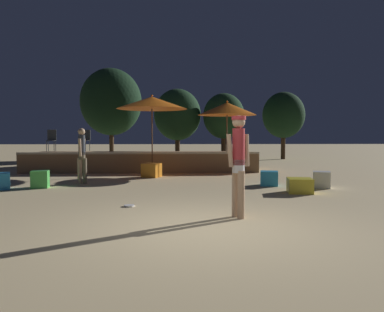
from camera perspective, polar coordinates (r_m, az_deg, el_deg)
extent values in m
plane|color=#D1B784|center=(6.15, 1.99, -10.88)|extent=(120.00, 120.00, 0.00)
cube|color=olive|center=(16.31, -7.52, -0.81)|extent=(9.53, 2.84, 0.76)
cube|color=#CCB793|center=(14.92, -7.98, 0.43)|extent=(9.53, 0.12, 0.08)
cylinder|color=brown|center=(14.82, -6.09, 2.24)|extent=(0.05, 0.05, 2.54)
cone|color=orange|center=(14.88, -6.12, 8.07)|extent=(2.76, 2.76, 0.48)
sphere|color=orange|center=(14.90, -6.13, 9.14)|extent=(0.08, 0.08, 0.08)
cylinder|color=brown|center=(15.09, 5.34, 1.84)|extent=(0.05, 0.05, 2.31)
cone|color=orange|center=(15.13, 5.37, 7.18)|extent=(2.34, 2.34, 0.50)
sphere|color=orange|center=(15.15, 5.37, 8.28)|extent=(0.08, 0.08, 0.08)
cube|color=orange|center=(13.50, -6.19, -2.18)|extent=(0.75, 0.75, 0.49)
cube|color=#2D9EDB|center=(11.42, 11.67, -3.36)|extent=(0.61, 0.61, 0.43)
cube|color=yellow|center=(10.15, 16.11, -4.35)|extent=(0.71, 0.71, 0.38)
cube|color=white|center=(11.33, 19.14, -3.42)|extent=(0.60, 0.60, 0.47)
cube|color=#4CC651|center=(11.54, -22.13, -3.29)|extent=(0.52, 0.52, 0.49)
cylinder|color=tan|center=(6.93, 6.64, -5.68)|extent=(0.13, 0.13, 0.86)
cylinder|color=tan|center=(6.78, 7.48, -5.88)|extent=(0.13, 0.13, 0.86)
cylinder|color=white|center=(6.80, 7.09, -1.53)|extent=(0.22, 0.22, 0.24)
cylinder|color=#B22D33|center=(6.78, 7.10, 1.42)|extent=(0.22, 0.22, 0.66)
cylinder|color=tan|center=(6.68, 5.81, 0.82)|extent=(0.16, 0.13, 0.59)
cylinder|color=tan|center=(6.88, 8.35, 0.87)|extent=(0.12, 0.11, 0.59)
sphere|color=tan|center=(6.78, 7.13, 5.19)|extent=(0.23, 0.23, 0.23)
cylinder|color=#B22D33|center=(6.78, 7.13, 5.78)|extent=(0.26, 0.26, 0.07)
cylinder|color=tan|center=(12.09, -16.77, -2.19)|extent=(0.13, 0.13, 0.79)
cylinder|color=#72664C|center=(12.04, -16.02, -2.21)|extent=(0.13, 0.13, 0.79)
cylinder|color=#72664C|center=(12.03, -16.43, 0.06)|extent=(0.20, 0.20, 0.24)
cylinder|color=#333842|center=(12.02, -16.46, 1.61)|extent=(0.20, 0.20, 0.61)
cylinder|color=tan|center=(11.86, -16.72, 1.25)|extent=(0.09, 0.13, 0.55)
cylinder|color=tan|center=(12.18, -16.20, 1.30)|extent=(0.10, 0.21, 0.54)
sphere|color=tan|center=(12.02, -16.49, 3.57)|extent=(0.22, 0.22, 0.22)
cylinder|color=#2D3338|center=(16.46, -16.78, 1.50)|extent=(0.02, 0.02, 0.45)
cylinder|color=#2D3338|center=(16.29, -15.92, 1.50)|extent=(0.02, 0.02, 0.45)
cylinder|color=#2D3338|center=(16.71, -16.18, 1.53)|extent=(0.02, 0.02, 0.45)
cylinder|color=#2D3338|center=(16.54, -15.33, 1.53)|extent=(0.02, 0.02, 0.45)
cylinder|color=#2D3338|center=(16.50, -16.06, 2.30)|extent=(0.40, 0.40, 0.02)
cube|color=#2D3338|center=(16.64, -15.74, 3.08)|extent=(0.35, 0.16, 0.45)
cylinder|color=#2D3338|center=(16.46, -21.30, 1.42)|extent=(0.02, 0.02, 0.45)
cylinder|color=#2D3338|center=(16.39, -20.28, 1.44)|extent=(0.02, 0.02, 0.45)
cylinder|color=#2D3338|center=(16.75, -21.05, 1.45)|extent=(0.02, 0.02, 0.45)
cylinder|color=#2D3338|center=(16.68, -20.05, 1.47)|extent=(0.02, 0.02, 0.45)
cylinder|color=#2D3338|center=(16.56, -20.69, 2.22)|extent=(0.40, 0.40, 0.02)
cube|color=#2D3338|center=(16.73, -20.57, 3.00)|extent=(0.36, 0.06, 0.45)
cylinder|color=white|center=(8.03, -9.56, -7.48)|extent=(0.22, 0.22, 0.03)
cylinder|color=#3D2B1C|center=(22.00, -2.23, 1.17)|extent=(0.28, 0.28, 1.49)
ellipsoid|color=#19381E|center=(22.02, -2.24, 6.30)|extent=(2.73, 2.73, 3.01)
cylinder|color=#3D2B1C|center=(21.43, 4.84, 1.20)|extent=(0.28, 0.28, 1.55)
ellipsoid|color=#19381E|center=(21.45, 4.86, 6.09)|extent=(2.34, 2.34, 2.58)
cylinder|color=#3D2B1C|center=(24.45, 13.71, 1.41)|extent=(0.28, 0.28, 1.60)
ellipsoid|color=black|center=(24.48, 13.77, 6.08)|extent=(2.65, 2.65, 2.91)
cylinder|color=#3D2B1C|center=(24.17, -12.16, 1.76)|extent=(0.28, 0.28, 1.90)
ellipsoid|color=black|center=(24.26, -12.23, 8.06)|extent=(3.81, 3.81, 4.19)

